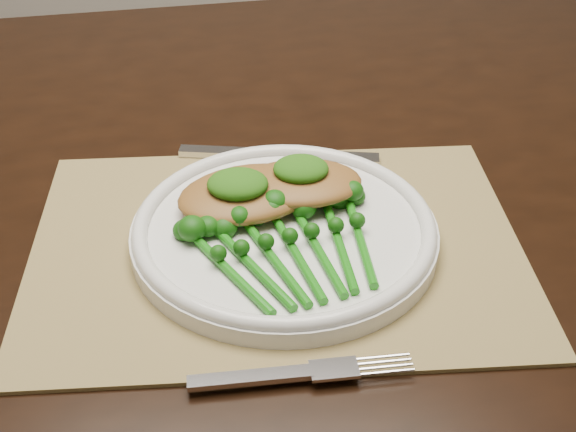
{
  "coord_description": "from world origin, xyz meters",
  "views": [
    {
      "loc": [
        0.14,
        -0.82,
        1.21
      ],
      "look_at": [
        0.16,
        -0.22,
        0.78
      ],
      "focal_mm": 50.0,
      "sensor_mm": 36.0,
      "label": 1
    }
  ],
  "objects_px": {
    "dinner_plate": "(284,230)",
    "dining_table": "(241,379)",
    "placemat": "(277,246)",
    "broccolini_bundle": "(297,256)",
    "chicken_fillet_left": "(248,194)"
  },
  "relations": [
    {
      "from": "placemat",
      "to": "broccolini_bundle",
      "type": "bearing_deg",
      "value": -70.82
    },
    {
      "from": "placemat",
      "to": "dinner_plate",
      "type": "bearing_deg",
      "value": 32.26
    },
    {
      "from": "dinner_plate",
      "to": "broccolini_bundle",
      "type": "bearing_deg",
      "value": -78.07
    },
    {
      "from": "dining_table",
      "to": "broccolini_bundle",
      "type": "height_order",
      "value": "broccolini_bundle"
    },
    {
      "from": "dinner_plate",
      "to": "dining_table",
      "type": "bearing_deg",
      "value": 108.47
    },
    {
      "from": "dining_table",
      "to": "chicken_fillet_left",
      "type": "bearing_deg",
      "value": -89.84
    },
    {
      "from": "dining_table",
      "to": "placemat",
      "type": "height_order",
      "value": "placemat"
    },
    {
      "from": "dining_table",
      "to": "chicken_fillet_left",
      "type": "distance_m",
      "value": 0.43
    },
    {
      "from": "placemat",
      "to": "chicken_fillet_left",
      "type": "height_order",
      "value": "chicken_fillet_left"
    },
    {
      "from": "dining_table",
      "to": "broccolini_bundle",
      "type": "xyz_separation_m",
      "value": [
        0.07,
        -0.23,
        0.4
      ]
    },
    {
      "from": "dining_table",
      "to": "dinner_plate",
      "type": "bearing_deg",
      "value": -81.25
    },
    {
      "from": "placemat",
      "to": "dinner_plate",
      "type": "height_order",
      "value": "dinner_plate"
    },
    {
      "from": "dinner_plate",
      "to": "broccolini_bundle",
      "type": "xyz_separation_m",
      "value": [
        0.01,
        -0.05,
        0.01
      ]
    },
    {
      "from": "chicken_fillet_left",
      "to": "dinner_plate",
      "type": "bearing_deg",
      "value": -65.5
    },
    {
      "from": "placemat",
      "to": "broccolini_bundle",
      "type": "relative_size",
      "value": 2.24
    }
  ]
}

